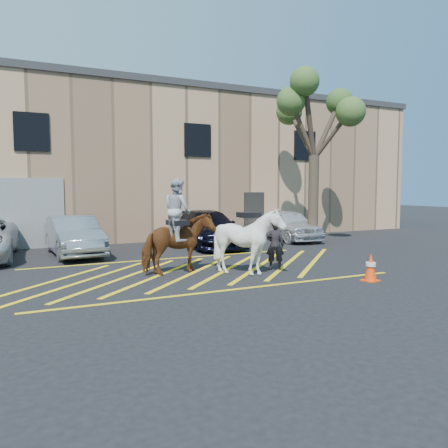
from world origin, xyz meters
name	(u,v)px	position (x,y,z in m)	size (l,w,h in m)	color
ground	(193,270)	(0.00, 0.00, 0.00)	(90.00, 90.00, 0.00)	black
car_silver_sedan	(74,236)	(-2.82, 4.41, 0.71)	(1.49, 4.29, 1.41)	gray
car_blue_suv	(208,228)	(2.51, 4.69, 0.73)	(2.05, 5.03, 1.46)	black
car_white_suv	(288,225)	(6.69, 4.96, 0.71)	(1.68, 4.18, 1.42)	silver
handler	(275,245)	(2.16, -1.08, 0.74)	(0.54, 0.35, 1.48)	black
warehouse	(110,165)	(-0.01, 11.99, 3.65)	(32.42, 10.20, 7.30)	tan
hatching_zone	(197,271)	(0.00, -0.30, 0.01)	(12.60, 5.12, 0.01)	yellow
mounted_bay	(178,236)	(-0.60, -0.40, 1.08)	(2.14, 1.24, 2.67)	brown
saddled_white	(248,241)	(1.13, -1.34, 0.94)	(1.64, 1.82, 1.87)	silver
traffic_cone	(371,267)	(3.58, -3.46, 0.37)	(0.45, 0.45, 0.73)	#FF430A
tree	(315,111)	(6.99, 3.53, 5.69)	(3.99, 4.37, 7.31)	#4E402F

